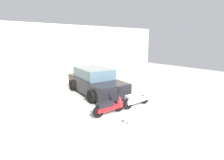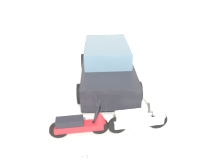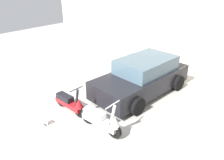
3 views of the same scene
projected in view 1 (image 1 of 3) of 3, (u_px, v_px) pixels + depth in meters
The scene contains 6 objects.
ground_plane at pixel (134, 115), 7.08m from camera, with size 28.00×28.00×0.00m, color beige.
wall_back at pixel (58, 53), 12.57m from camera, with size 19.60×0.12×4.09m, color beige.
scooter_front_left at pixel (111, 105), 7.12m from camera, with size 1.52×0.54×1.06m.
scooter_front_right at pixel (138, 97), 8.00m from camera, with size 1.61×0.58×1.13m.
car_rear_left at pixel (95, 81), 9.88m from camera, with size 2.37×4.38×1.43m.
placard_near_left_scooter at pixel (126, 120), 6.38m from camera, with size 0.20×0.12×0.26m.
Camera 1 is at (-4.77, -4.64, 2.96)m, focal length 28.00 mm.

